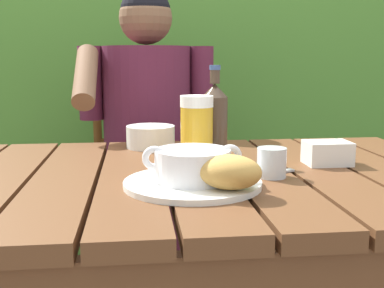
{
  "coord_description": "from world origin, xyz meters",
  "views": [
    {
      "loc": [
        -0.13,
        -1.09,
        1.0
      ],
      "look_at": [
        -0.01,
        -0.03,
        0.81
      ],
      "focal_mm": 45.72,
      "sensor_mm": 36.0,
      "label": 1
    }
  ],
  "objects_px": {
    "diner_bowl": "(151,137)",
    "butter_tub": "(327,153)",
    "beer_bottle": "(215,120)",
    "serving_plate": "(192,183)",
    "person_eating": "(147,132)",
    "soup_bowl": "(192,164)",
    "bread_roll": "(230,172)",
    "chair_near_diner": "(147,187)",
    "water_glass_small": "(272,163)",
    "table_knife": "(260,174)",
    "beer_glass": "(197,130)"
  },
  "relations": [
    {
      "from": "soup_bowl",
      "to": "diner_bowl",
      "type": "distance_m",
      "value": 0.46
    },
    {
      "from": "butter_tub",
      "to": "soup_bowl",
      "type": "bearing_deg",
      "value": -154.55
    },
    {
      "from": "bread_roll",
      "to": "person_eating",
      "type": "bearing_deg",
      "value": 98.93
    },
    {
      "from": "serving_plate",
      "to": "water_glass_small",
      "type": "bearing_deg",
      "value": 17.42
    },
    {
      "from": "bread_roll",
      "to": "butter_tub",
      "type": "height_order",
      "value": "bread_roll"
    },
    {
      "from": "chair_near_diner",
      "to": "beer_glass",
      "type": "bearing_deg",
      "value": -82.18
    },
    {
      "from": "person_eating",
      "to": "serving_plate",
      "type": "relative_size",
      "value": 4.41
    },
    {
      "from": "person_eating",
      "to": "beer_bottle",
      "type": "distance_m",
      "value": 0.55
    },
    {
      "from": "soup_bowl",
      "to": "water_glass_small",
      "type": "xyz_separation_m",
      "value": [
        0.18,
        0.06,
        -0.01
      ]
    },
    {
      "from": "bread_roll",
      "to": "diner_bowl",
      "type": "bearing_deg",
      "value": 104.25
    },
    {
      "from": "diner_bowl",
      "to": "person_eating",
      "type": "bearing_deg",
      "value": 90.47
    },
    {
      "from": "beer_bottle",
      "to": "water_glass_small",
      "type": "bearing_deg",
      "value": -67.21
    },
    {
      "from": "bread_roll",
      "to": "chair_near_diner",
      "type": "bearing_deg",
      "value": 97.1
    },
    {
      "from": "soup_bowl",
      "to": "water_glass_small",
      "type": "height_order",
      "value": "soup_bowl"
    },
    {
      "from": "butter_tub",
      "to": "beer_bottle",
      "type": "bearing_deg",
      "value": 157.9
    },
    {
      "from": "bread_roll",
      "to": "beer_bottle",
      "type": "distance_m",
      "value": 0.35
    },
    {
      "from": "beer_glass",
      "to": "serving_plate",
      "type": "bearing_deg",
      "value": -99.32
    },
    {
      "from": "chair_near_diner",
      "to": "diner_bowl",
      "type": "relative_size",
      "value": 7.11
    },
    {
      "from": "serving_plate",
      "to": "beer_glass",
      "type": "bearing_deg",
      "value": 80.68
    },
    {
      "from": "table_knife",
      "to": "diner_bowl",
      "type": "relative_size",
      "value": 1.05
    },
    {
      "from": "diner_bowl",
      "to": "butter_tub",
      "type": "bearing_deg",
      "value": -33.69
    },
    {
      "from": "chair_near_diner",
      "to": "beer_glass",
      "type": "xyz_separation_m",
      "value": [
        0.11,
        -0.78,
        0.35
      ]
    },
    {
      "from": "butter_tub",
      "to": "table_knife",
      "type": "relative_size",
      "value": 0.73
    },
    {
      "from": "butter_tub",
      "to": "person_eating",
      "type": "bearing_deg",
      "value": 124.42
    },
    {
      "from": "serving_plate",
      "to": "water_glass_small",
      "type": "xyz_separation_m",
      "value": [
        0.18,
        0.06,
        0.03
      ]
    },
    {
      "from": "person_eating",
      "to": "soup_bowl",
      "type": "distance_m",
      "value": 0.8
    },
    {
      "from": "beer_glass",
      "to": "bread_roll",
      "type": "bearing_deg",
      "value": -84.8
    },
    {
      "from": "chair_near_diner",
      "to": "diner_bowl",
      "type": "distance_m",
      "value": 0.62
    },
    {
      "from": "table_knife",
      "to": "beer_glass",
      "type": "bearing_deg",
      "value": 130.35
    },
    {
      "from": "chair_near_diner",
      "to": "serving_plate",
      "type": "distance_m",
      "value": 1.03
    },
    {
      "from": "water_glass_small",
      "to": "bread_roll",
      "type": "bearing_deg",
      "value": -132.49
    },
    {
      "from": "table_knife",
      "to": "water_glass_small",
      "type": "bearing_deg",
      "value": -37.18
    },
    {
      "from": "bread_roll",
      "to": "butter_tub",
      "type": "distance_m",
      "value": 0.38
    },
    {
      "from": "water_glass_small",
      "to": "beer_glass",
      "type": "bearing_deg",
      "value": 131.91
    },
    {
      "from": "chair_near_diner",
      "to": "bread_roll",
      "type": "distance_m",
      "value": 1.12
    },
    {
      "from": "beer_bottle",
      "to": "table_knife",
      "type": "relative_size",
      "value": 1.62
    },
    {
      "from": "chair_near_diner",
      "to": "soup_bowl",
      "type": "bearing_deg",
      "value": -85.94
    },
    {
      "from": "chair_near_diner",
      "to": "beer_glass",
      "type": "height_order",
      "value": "chair_near_diner"
    },
    {
      "from": "chair_near_diner",
      "to": "person_eating",
      "type": "relative_size",
      "value": 0.81
    },
    {
      "from": "water_glass_small",
      "to": "table_knife",
      "type": "xyz_separation_m",
      "value": [
        -0.02,
        0.02,
        -0.03
      ]
    },
    {
      "from": "serving_plate",
      "to": "beer_glass",
      "type": "height_order",
      "value": "beer_glass"
    },
    {
      "from": "chair_near_diner",
      "to": "serving_plate",
      "type": "relative_size",
      "value": 3.55
    },
    {
      "from": "soup_bowl",
      "to": "beer_glass",
      "type": "relative_size",
      "value": 1.21
    },
    {
      "from": "beer_bottle",
      "to": "butter_tub",
      "type": "xyz_separation_m",
      "value": [
        0.26,
        -0.11,
        -0.07
      ]
    },
    {
      "from": "diner_bowl",
      "to": "chair_near_diner",
      "type": "bearing_deg",
      "value": 90.0
    },
    {
      "from": "person_eating",
      "to": "soup_bowl",
      "type": "height_order",
      "value": "person_eating"
    },
    {
      "from": "bread_roll",
      "to": "serving_plate",
      "type": "bearing_deg",
      "value": 130.6
    },
    {
      "from": "beer_bottle",
      "to": "serving_plate",
      "type": "bearing_deg",
      "value": -108.01
    },
    {
      "from": "chair_near_diner",
      "to": "bread_roll",
      "type": "height_order",
      "value": "chair_near_diner"
    },
    {
      "from": "person_eating",
      "to": "beer_glass",
      "type": "bearing_deg",
      "value": -79.19
    }
  ]
}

